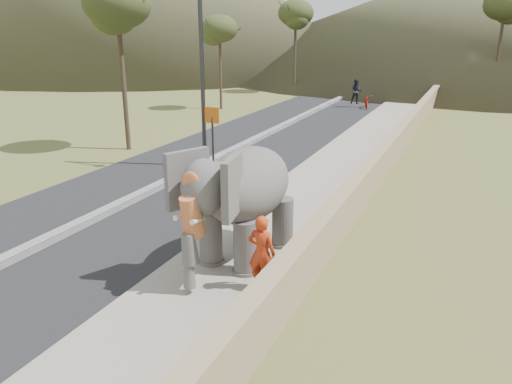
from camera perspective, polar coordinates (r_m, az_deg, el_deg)
ground at (r=8.62m, az=-14.70°, el=-19.83°), size 160.00×160.00×0.00m
road at (r=18.63m, az=-7.96°, el=1.90°), size 7.00×120.00×0.03m
median at (r=18.60m, az=-7.98°, el=2.18°), size 0.35×120.00×0.22m
walkway at (r=16.62m, az=6.89°, el=0.12°), size 3.00×120.00×0.15m
parapet at (r=16.10m, az=12.56°, el=0.98°), size 0.30×120.00×1.10m
lamppost at (r=18.94m, az=-5.46°, el=17.19°), size 1.76×0.36×8.00m
signboard at (r=18.99m, az=-5.01°, el=7.39°), size 0.60×0.08×2.40m
hill_far at (r=75.15m, az=25.60°, el=18.06°), size 80.00×80.00×14.00m
elephant_and_man at (r=11.36m, az=-0.91°, el=-0.99°), size 2.40×3.91×2.68m
motorcyclist at (r=34.78m, az=12.01°, el=10.58°), size 1.73×1.86×1.91m
trees at (r=31.67m, az=27.21°, el=13.79°), size 47.71×38.85×8.10m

